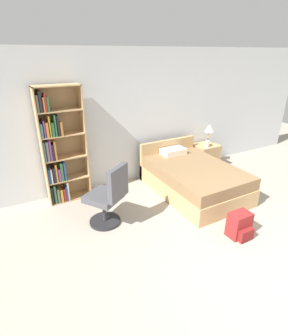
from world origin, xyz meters
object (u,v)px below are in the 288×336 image
object	(u,v)px
water_bottle	(207,143)
backpack_red	(240,226)
table_lamp	(209,129)
bookshelf	(58,150)
office_chair	(109,197)
nightstand	(205,156)
bed	(192,178)

from	to	relation	value
water_bottle	backpack_red	bearing A→B (deg)	-118.86
table_lamp	bookshelf	bearing A→B (deg)	178.95
bookshelf	table_lamp	xyz separation A→B (m)	(3.32, -0.06, -0.06)
office_chair	table_lamp	size ratio (longest dim) A/B	2.22
nightstand	bed	bearing A→B (deg)	-141.90
backpack_red	water_bottle	bearing A→B (deg)	61.14
bookshelf	office_chair	bearing A→B (deg)	-68.21
bed	nightstand	size ratio (longest dim) A/B	3.49
bookshelf	table_lamp	bearing A→B (deg)	-1.05
bookshelf	nightstand	size ratio (longest dim) A/B	3.64
office_chair	nightstand	bearing A→B (deg)	20.27
bed	nightstand	bearing A→B (deg)	38.10
office_chair	bookshelf	bearing A→B (deg)	111.79
bed	table_lamp	world-z (taller)	table_lamp
backpack_red	office_chair	bearing A→B (deg)	142.82
bed	backpack_red	xyz separation A→B (m)	(-0.25, -1.45, -0.10)
office_chair	backpack_red	distance (m)	1.98
water_bottle	nightstand	bearing A→B (deg)	56.60
office_chair	water_bottle	xyz separation A→B (m)	(2.72, 0.91, 0.16)
nightstand	water_bottle	bearing A→B (deg)	-123.40
nightstand	backpack_red	world-z (taller)	nightstand
office_chair	table_lamp	xyz separation A→B (m)	(2.87, 1.06, 0.42)
table_lamp	water_bottle	xyz separation A→B (m)	(-0.15, -0.14, -0.26)
bed	office_chair	distance (m)	1.84
nightstand	office_chair	bearing A→B (deg)	-159.73
nightstand	backpack_red	bearing A→B (deg)	-119.11
bed	bookshelf	bearing A→B (deg)	159.16
bookshelf	water_bottle	size ratio (longest dim) A/B	10.76
table_lamp	office_chair	bearing A→B (deg)	-159.77
nightstand	water_bottle	xyz separation A→B (m)	(-0.08, -0.12, 0.37)
office_chair	water_bottle	size ratio (longest dim) A/B	5.42
bookshelf	nightstand	bearing A→B (deg)	-1.51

